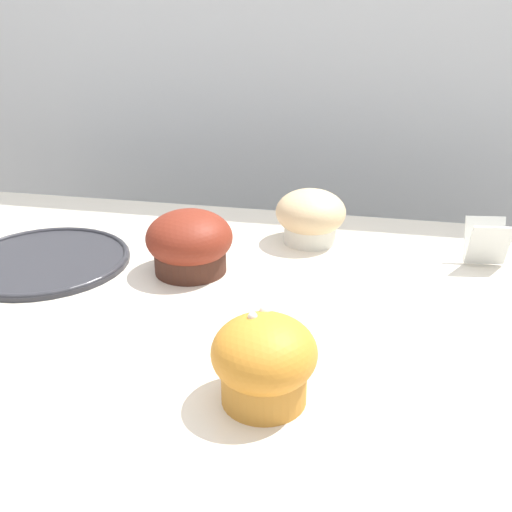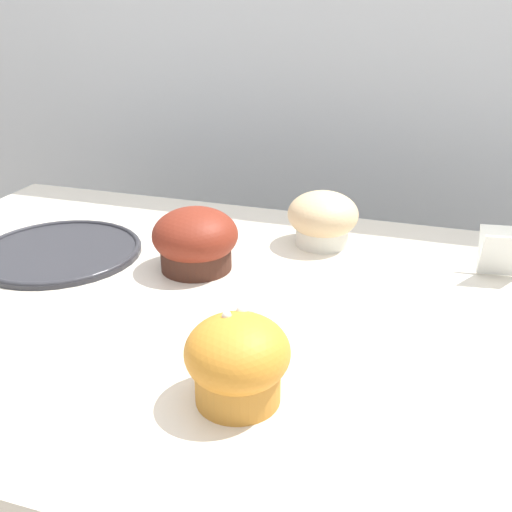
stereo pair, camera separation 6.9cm
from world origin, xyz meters
TOP-DOWN VIEW (x-y plane):
  - wall_back at (0.00, 0.60)m, footprint 3.20×0.10m
  - muffin_front_center at (-0.07, 0.07)m, footprint 0.11×0.11m
  - muffin_back_left at (0.07, -0.16)m, footprint 0.09×0.09m
  - muffin_back_right at (0.06, 0.20)m, footprint 0.10×0.10m
  - serving_plate at (-0.27, 0.06)m, footprint 0.22×0.22m
  - price_card at (0.29, 0.17)m, footprint 0.06×0.05m

SIDE VIEW (x-z plane):
  - wall_back at x=0.00m, z-range 0.00..1.80m
  - serving_plate at x=-0.27m, z-range 0.90..0.91m
  - price_card at x=0.29m, z-range 0.90..0.96m
  - muffin_back_right at x=0.06m, z-range 0.90..0.98m
  - muffin_front_center at x=-0.07m, z-range 0.90..0.98m
  - muffin_back_left at x=0.07m, z-range 0.90..0.98m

